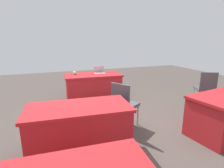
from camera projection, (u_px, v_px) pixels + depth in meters
name	position (u px, v px, depth m)	size (l,w,h in m)	color
ground_plane	(113.00, 128.00, 3.63)	(14.40, 14.40, 0.00)	#4C423D
table_foreground	(93.00, 87.00, 5.32)	(1.68, 0.94, 0.78)	#AD1E23
table_mid_right	(80.00, 129.00, 2.82)	(1.66, 0.90, 0.78)	#AD1E23
chair_near_front	(206.00, 87.00, 4.64)	(0.59, 0.59, 0.98)	#9E9993
chair_tucked_right	(124.00, 102.00, 3.55)	(0.61, 0.61, 0.96)	#9E9993
laptop_silver	(100.00, 72.00, 5.39)	(0.33, 0.30, 0.21)	silver
yarn_ball	(75.00, 73.00, 5.17)	(0.10, 0.10, 0.10)	beige
scissors_red	(103.00, 73.00, 5.37)	(0.18, 0.04, 0.01)	red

